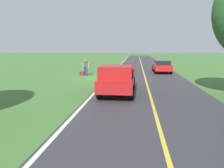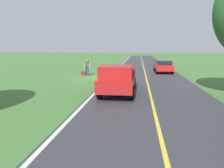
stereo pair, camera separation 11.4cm
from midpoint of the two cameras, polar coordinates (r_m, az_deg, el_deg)
ground_plane at (r=21.60m, az=-2.67°, el=1.58°), size 200.00×200.00×0.00m
road_surface at (r=21.33m, az=8.82°, el=1.38°), size 7.34×120.00×0.00m
lane_edge_line at (r=21.48m, az=-0.53°, el=1.56°), size 0.16×117.60×0.00m
lane_centre_line at (r=21.33m, az=8.82°, el=1.39°), size 0.14×117.60×0.00m
hitchhiker_walking at (r=23.43m, az=-6.18°, el=4.54°), size 0.62×0.52×1.75m
suitcase_carried at (r=23.53m, az=-7.19°, el=2.66°), size 0.46×0.21×0.42m
pickup_truck_passing at (r=14.05m, az=1.74°, el=1.42°), size 2.15×5.42×1.82m
sedan_near_oncoming at (r=26.76m, az=12.89°, el=4.46°), size 1.99×4.43×1.41m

